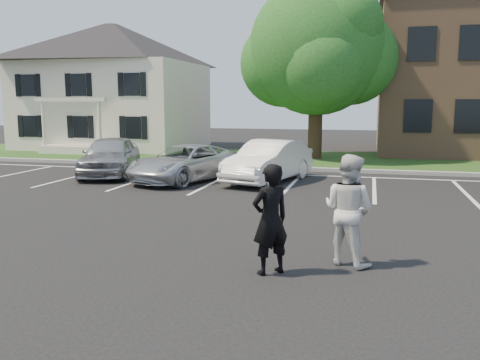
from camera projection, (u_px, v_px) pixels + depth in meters
The scene contains 11 objects.
ground_plane at pixel (227, 251), 9.84m from camera, with size 90.00×90.00×0.00m, color black.
curb at pixel (305, 169), 21.32m from camera, with size 40.00×0.30×0.15m, color gray.
grass_strip at pixel (315, 160), 25.15m from camera, with size 44.00×8.00×0.08m, color #2F4D17.
stall_lines at pixel (334, 183), 18.07m from camera, with size 34.00×5.36×0.01m.
house at pixel (114, 86), 31.58m from camera, with size 10.30×9.22×7.60m.
tree at pixel (319, 51), 24.88m from camera, with size 7.80×7.20×8.80m.
man_black_suit at pixel (270, 219), 8.43m from camera, with size 0.68×0.45×1.87m, color black.
man_white_shirt at pixel (348, 210), 8.93m from camera, with size 0.96×0.75×1.97m, color silver.
car_silver_west at pixel (110, 156), 19.89m from camera, with size 1.84×4.58×1.56m, color #A6A6AB.
car_silver_minivan at pixel (185, 163), 18.53m from camera, with size 2.19×4.75×1.32m, color #B9BCC1.
car_white_sedan at pixel (269, 161), 18.32m from camera, with size 1.59×4.55×1.50m, color white.
Camera 1 is at (2.61, -9.16, 2.86)m, focal length 38.00 mm.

